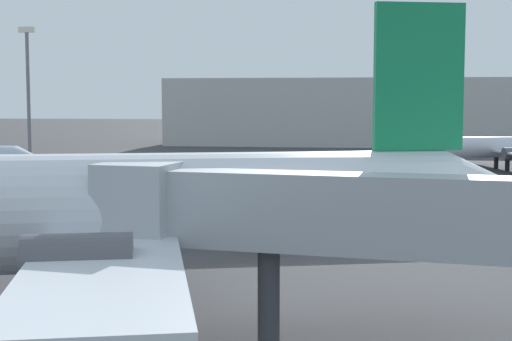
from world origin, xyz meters
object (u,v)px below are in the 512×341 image
object	(u,v)px
jet_bridge	(452,221)
airplane_far_left	(497,147)
airplane_at_gate	(81,213)
light_mast_left	(28,83)

from	to	relation	value
jet_bridge	airplane_far_left	bearing A→B (deg)	-92.30
airplane_at_gate	light_mast_left	world-z (taller)	light_mast_left
airplane_far_left	light_mast_left	size ratio (longest dim) A/B	1.32
airplane_far_left	jet_bridge	distance (m)	70.43
airplane_far_left	jet_bridge	world-z (taller)	airplane_far_left
airplane_at_gate	jet_bridge	distance (m)	12.13
jet_bridge	light_mast_left	bearing A→B (deg)	-50.44
airplane_far_left	light_mast_left	bearing A→B (deg)	-24.94
airplane_at_gate	jet_bridge	xyz separation A→B (m)	(11.98, -1.85, 0.29)
airplane_at_gate	jet_bridge	size ratio (longest dim) A/B	1.43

